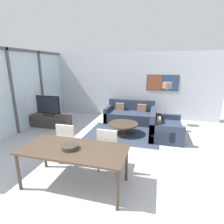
{
  "coord_description": "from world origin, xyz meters",
  "views": [
    {
      "loc": [
        1.32,
        -1.61,
        2.27
      ],
      "look_at": [
        0.06,
        3.1,
        0.95
      ],
      "focal_mm": 28.0,
      "sensor_mm": 36.0,
      "label": 1
    }
  ],
  "objects_px": {
    "coffee_table": "(123,126)",
    "sofa_main": "(130,115)",
    "floor_lamp": "(167,89)",
    "television": "(48,106)",
    "tv_console": "(50,121)",
    "sofa_side": "(163,129)",
    "fruit_bowl": "(70,147)",
    "dining_chair_left": "(68,142)",
    "dining_chair_centre": "(108,148)",
    "dining_table": "(74,152)"
  },
  "relations": [
    {
      "from": "tv_console",
      "to": "dining_table",
      "type": "distance_m",
      "value": 3.72
    },
    {
      "from": "television",
      "to": "coffee_table",
      "type": "bearing_deg",
      "value": 0.72
    },
    {
      "from": "tv_console",
      "to": "sofa_side",
      "type": "xyz_separation_m",
      "value": [
        4.1,
        0.14,
        0.04
      ]
    },
    {
      "from": "dining_chair_left",
      "to": "fruit_bowl",
      "type": "distance_m",
      "value": 0.9
    },
    {
      "from": "television",
      "to": "dining_table",
      "type": "relative_size",
      "value": 0.48
    },
    {
      "from": "sofa_main",
      "to": "fruit_bowl",
      "type": "relative_size",
      "value": 6.37
    },
    {
      "from": "dining_chair_left",
      "to": "dining_chair_centre",
      "type": "xyz_separation_m",
      "value": [
        0.98,
        -0.05,
        0.0
      ]
    },
    {
      "from": "sofa_main",
      "to": "sofa_side",
      "type": "xyz_separation_m",
      "value": [
        1.29,
        -1.3,
        -0.0
      ]
    },
    {
      "from": "fruit_bowl",
      "to": "floor_lamp",
      "type": "height_order",
      "value": "floor_lamp"
    },
    {
      "from": "fruit_bowl",
      "to": "dining_chair_left",
      "type": "bearing_deg",
      "value": 121.57
    },
    {
      "from": "coffee_table",
      "to": "sofa_main",
      "type": "bearing_deg",
      "value": 90.0
    },
    {
      "from": "sofa_side",
      "to": "floor_lamp",
      "type": "xyz_separation_m",
      "value": [
        0.07,
        1.16,
        1.13
      ]
    },
    {
      "from": "sofa_side",
      "to": "dining_table",
      "type": "bearing_deg",
      "value": 150.11
    },
    {
      "from": "dining_chair_centre",
      "to": "coffee_table",
      "type": "bearing_deg",
      "value": 92.89
    },
    {
      "from": "sofa_main",
      "to": "dining_chair_left",
      "type": "height_order",
      "value": "dining_chair_left"
    },
    {
      "from": "television",
      "to": "dining_table",
      "type": "height_order",
      "value": "television"
    },
    {
      "from": "coffee_table",
      "to": "floor_lamp",
      "type": "xyz_separation_m",
      "value": [
        1.36,
        1.26,
        1.12
      ]
    },
    {
      "from": "tv_console",
      "to": "sofa_side",
      "type": "relative_size",
      "value": 1.17
    },
    {
      "from": "dining_chair_left",
      "to": "dining_chair_centre",
      "type": "bearing_deg",
      "value": -2.7
    },
    {
      "from": "sofa_main",
      "to": "coffee_table",
      "type": "bearing_deg",
      "value": -90.0
    },
    {
      "from": "fruit_bowl",
      "to": "television",
      "type": "bearing_deg",
      "value": 130.31
    },
    {
      "from": "coffee_table",
      "to": "floor_lamp",
      "type": "bearing_deg",
      "value": 42.84
    },
    {
      "from": "television",
      "to": "floor_lamp",
      "type": "xyz_separation_m",
      "value": [
        4.18,
        1.3,
        0.58
      ]
    },
    {
      "from": "dining_chair_left",
      "to": "fruit_bowl",
      "type": "height_order",
      "value": "dining_chair_left"
    },
    {
      "from": "fruit_bowl",
      "to": "coffee_table",
      "type": "bearing_deg",
      "value": 81.42
    },
    {
      "from": "sofa_side",
      "to": "fruit_bowl",
      "type": "height_order",
      "value": "fruit_bowl"
    },
    {
      "from": "television",
      "to": "sofa_main",
      "type": "height_order",
      "value": "television"
    },
    {
      "from": "television",
      "to": "fruit_bowl",
      "type": "distance_m",
      "value": 3.69
    },
    {
      "from": "tv_console",
      "to": "coffee_table",
      "type": "height_order",
      "value": "tv_console"
    },
    {
      "from": "floor_lamp",
      "to": "sofa_side",
      "type": "bearing_deg",
      "value": -93.56
    },
    {
      "from": "tv_console",
      "to": "coffee_table",
      "type": "bearing_deg",
      "value": 0.74
    },
    {
      "from": "sofa_main",
      "to": "dining_chair_left",
      "type": "distance_m",
      "value": 3.64
    },
    {
      "from": "tv_console",
      "to": "floor_lamp",
      "type": "xyz_separation_m",
      "value": [
        4.18,
        1.3,
        1.17
      ]
    },
    {
      "from": "dining_chair_left",
      "to": "fruit_bowl",
      "type": "bearing_deg",
      "value": -58.43
    },
    {
      "from": "tv_console",
      "to": "coffee_table",
      "type": "xyz_separation_m",
      "value": [
        2.81,
        0.04,
        0.05
      ]
    },
    {
      "from": "television",
      "to": "floor_lamp",
      "type": "height_order",
      "value": "floor_lamp"
    },
    {
      "from": "dining_chair_centre",
      "to": "sofa_side",
      "type": "bearing_deg",
      "value": 62.51
    },
    {
      "from": "dining_table",
      "to": "dining_chair_centre",
      "type": "distance_m",
      "value": 0.83
    },
    {
      "from": "sofa_side",
      "to": "dining_table",
      "type": "xyz_separation_m",
      "value": [
        -1.67,
        -2.91,
        0.43
      ]
    },
    {
      "from": "dining_chair_left",
      "to": "floor_lamp",
      "type": "distance_m",
      "value": 4.15
    },
    {
      "from": "television",
      "to": "floor_lamp",
      "type": "bearing_deg",
      "value": 17.28
    },
    {
      "from": "tv_console",
      "to": "television",
      "type": "xyz_separation_m",
      "value": [
        0.0,
        0.0,
        0.59
      ]
    },
    {
      "from": "sofa_main",
      "to": "floor_lamp",
      "type": "distance_m",
      "value": 1.77
    },
    {
      "from": "tv_console",
      "to": "television",
      "type": "height_order",
      "value": "television"
    },
    {
      "from": "floor_lamp",
      "to": "dining_table",
      "type": "bearing_deg",
      "value": -113.19
    },
    {
      "from": "tv_console",
      "to": "dining_chair_left",
      "type": "relative_size",
      "value": 1.65
    },
    {
      "from": "tv_console",
      "to": "sofa_main",
      "type": "relative_size",
      "value": 0.85
    },
    {
      "from": "dining_table",
      "to": "dining_chair_left",
      "type": "bearing_deg",
      "value": 125.58
    },
    {
      "from": "dining_table",
      "to": "dining_chair_left",
      "type": "xyz_separation_m",
      "value": [
        -0.49,
        0.69,
        -0.18
      ]
    },
    {
      "from": "dining_table",
      "to": "dining_chair_centre",
      "type": "bearing_deg",
      "value": 52.5
    }
  ]
}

